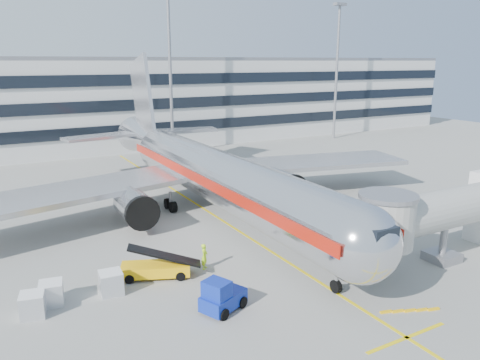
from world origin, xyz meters
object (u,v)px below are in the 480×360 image
baggage_tug (221,297)px  cargo_container_left (111,283)px  cargo_container_right (33,305)px  cargo_container_front (51,293)px  ramp_worker (204,256)px  main_jet (208,171)px  belt_loader (156,268)px

baggage_tug → cargo_container_left: size_ratio=2.11×
cargo_container_right → cargo_container_front: bearing=39.3°
baggage_tug → cargo_container_front: bearing=146.5°
ramp_worker → main_jet: bearing=14.3°
cargo_container_left → cargo_container_right: bearing=-173.4°
baggage_tug → cargo_container_left: 7.69m
belt_loader → ramp_worker: bearing=-6.8°
cargo_container_left → cargo_container_front: 3.67m
belt_loader → ramp_worker: 3.67m
cargo_container_left → main_jet: bearing=43.9°
main_jet → ramp_worker: (-6.03, -12.07, -3.27)m
belt_loader → baggage_tug: size_ratio=1.57×
cargo_container_right → baggage_tug: bearing=-26.0°
main_jet → cargo_container_right: main_jet is taller
cargo_container_left → cargo_container_front: cargo_container_left is taller
belt_loader → baggage_tug: 6.74m
baggage_tug → cargo_container_right: baggage_tug is taller
ramp_worker → cargo_container_left: bearing=134.9°
cargo_container_right → ramp_worker: 11.90m
cargo_container_front → belt_loader: bearing=4.0°
cargo_container_left → belt_loader: bearing=15.2°
main_jet → cargo_container_left: main_jet is taller
belt_loader → ramp_worker: size_ratio=2.67×
cargo_container_left → cargo_container_right: (-4.84, -0.56, -0.02)m
belt_loader → cargo_container_left: bearing=-164.8°
main_jet → cargo_container_left: (-13.05, -12.56, -3.46)m
belt_loader → cargo_container_left: size_ratio=3.32×
main_jet → cargo_container_left: bearing=-136.1°
main_jet → cargo_container_left: size_ratio=32.80×
belt_loader → cargo_container_right: (-8.22, -1.47, 0.06)m
belt_loader → main_jet: bearing=50.3°
cargo_container_right → cargo_container_front: 1.54m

